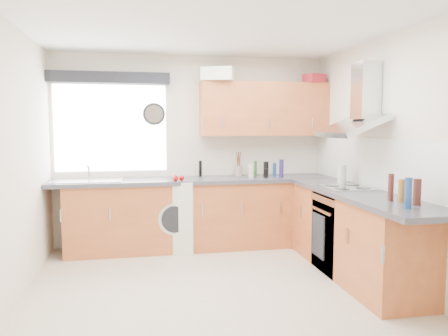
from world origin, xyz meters
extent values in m
plane|color=beige|center=(0.00, 0.00, 0.00)|extent=(3.60, 3.60, 0.00)
cube|color=white|center=(0.00, 0.00, 2.50)|extent=(3.60, 3.60, 0.02)
cube|color=silver|center=(0.00, 1.80, 1.25)|extent=(3.60, 0.02, 2.50)
cube|color=silver|center=(0.00, -1.80, 1.25)|extent=(3.60, 0.02, 2.50)
cube|color=silver|center=(-1.80, 0.00, 1.25)|extent=(0.02, 3.60, 2.50)
cube|color=silver|center=(1.80, 0.00, 1.25)|extent=(0.02, 3.60, 2.50)
cube|color=silver|center=(-1.05, 1.79, 1.55)|extent=(1.40, 0.02, 1.10)
cube|color=black|center=(-1.05, 1.70, 2.18)|extent=(1.50, 0.18, 0.14)
cube|color=white|center=(1.79, 0.30, 1.18)|extent=(0.01, 3.00, 0.54)
cube|color=#A04F28|center=(-0.10, 1.51, 0.43)|extent=(3.00, 0.58, 0.86)
cube|color=#A04F28|center=(1.50, 1.50, 0.43)|extent=(0.60, 0.60, 0.86)
cube|color=#A04F28|center=(1.51, 0.15, 0.43)|extent=(0.58, 2.10, 0.86)
cube|color=#34343C|center=(0.00, 1.50, 0.89)|extent=(3.60, 0.62, 0.05)
cube|color=#34343C|center=(1.50, 0.00, 0.89)|extent=(0.62, 2.42, 0.05)
cube|color=black|center=(1.50, 0.30, 0.42)|extent=(0.56, 0.58, 0.85)
cube|color=silver|center=(1.50, 0.30, 0.92)|extent=(0.52, 0.52, 0.01)
cube|color=#A04F28|center=(0.95, 1.62, 1.80)|extent=(1.70, 0.35, 0.70)
cube|color=silver|center=(-0.29, 1.52, 0.45)|extent=(0.75, 0.74, 0.90)
cylinder|color=black|center=(-0.50, 1.76, 1.73)|extent=(0.29, 0.04, 0.29)
cube|color=silver|center=(0.30, 1.52, 2.23)|extent=(0.47, 0.40, 0.16)
cube|color=maroon|center=(1.60, 1.52, 2.21)|extent=(0.29, 0.27, 0.11)
cylinder|color=#A08D7F|center=(0.62, 1.70, 0.98)|extent=(0.11, 0.11, 0.13)
cylinder|color=silver|center=(1.62, 0.68, 1.02)|extent=(0.11, 0.11, 0.22)
cylinder|color=#21501C|center=(0.82, 1.60, 1.01)|extent=(0.04, 0.04, 0.20)
cylinder|color=navy|center=(1.06, 1.49, 1.00)|extent=(0.05, 0.05, 0.18)
cylinder|color=#BAAD9F|center=(0.72, 1.40, 1.00)|extent=(0.07, 0.07, 0.19)
cylinder|color=black|center=(0.91, 1.38, 0.97)|extent=(0.05, 0.05, 0.12)
cylinder|color=black|center=(0.10, 1.70, 1.01)|extent=(0.04, 0.04, 0.21)
cylinder|color=#231956|center=(1.12, 1.39, 1.03)|extent=(0.06, 0.06, 0.23)
cylinder|color=black|center=(0.94, 1.48, 1.01)|extent=(0.07, 0.07, 0.20)
cylinder|color=brown|center=(1.56, -0.59, 1.01)|extent=(0.06, 0.06, 0.20)
cylinder|color=navy|center=(1.43, -0.87, 1.04)|extent=(0.06, 0.06, 0.25)
cylinder|color=#421B17|center=(1.60, -0.75, 1.02)|extent=(0.07, 0.07, 0.23)
cylinder|color=#4B1D1B|center=(1.50, -0.51, 1.03)|extent=(0.05, 0.05, 0.24)
camera|label=1|loc=(-0.70, -4.01, 1.58)|focal=35.00mm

